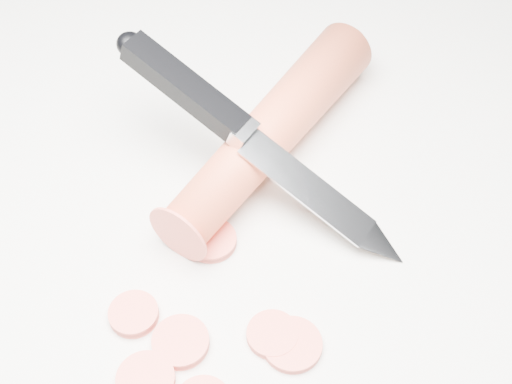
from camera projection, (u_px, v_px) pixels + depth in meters
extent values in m
plane|color=silver|center=(203.00, 236.00, 0.48)|extent=(2.40, 2.40, 0.00)
cylinder|color=#E54E2B|center=(271.00, 131.00, 0.51)|extent=(0.18, 0.19, 0.04)
cylinder|color=#F35644|center=(146.00, 380.00, 0.41)|extent=(0.03, 0.03, 0.01)
cylinder|color=#F35644|center=(272.00, 334.00, 0.43)|extent=(0.03, 0.03, 0.01)
cylinder|color=#F35644|center=(292.00, 345.00, 0.43)|extent=(0.04, 0.04, 0.01)
cylinder|color=#F35644|center=(181.00, 342.00, 0.43)|extent=(0.03, 0.03, 0.01)
cylinder|color=#F35644|center=(211.00, 240.00, 0.48)|extent=(0.03, 0.03, 0.01)
cylinder|color=#F35644|center=(134.00, 314.00, 0.44)|extent=(0.03, 0.03, 0.01)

